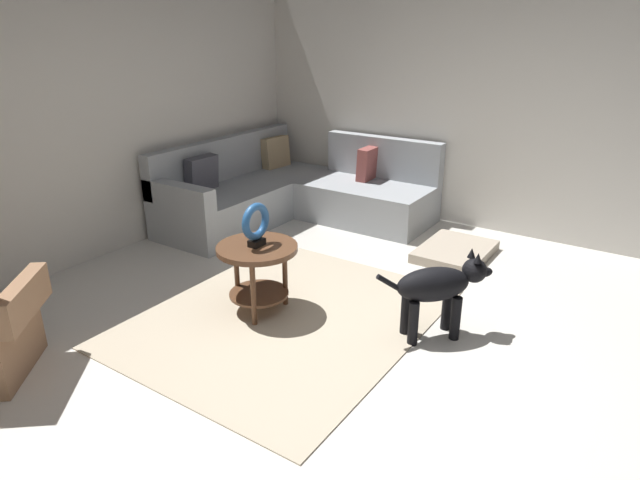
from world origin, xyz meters
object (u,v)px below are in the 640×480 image
object	(u,v)px
sectional_couch	(291,194)
dog_bed_mat	(455,252)
dog	(439,287)
torus_sculpture	(256,224)
side_table	(258,261)

from	to	relation	value
sectional_couch	dog_bed_mat	distance (m)	1.95
sectional_couch	dog_bed_mat	bearing A→B (deg)	-90.36
dog_bed_mat	dog	xyz separation A→B (m)	(-1.45, -0.40, 0.33)
torus_sculpture	dog_bed_mat	size ratio (longest dim) A/B	0.41
sectional_couch	dog	distance (m)	2.75
torus_sculpture	dog_bed_mat	distance (m)	2.15
sectional_couch	dog_bed_mat	xyz separation A→B (m)	(-0.01, -1.93, -0.25)
dog	sectional_couch	bearing A→B (deg)	-169.01
side_table	dog	distance (m)	1.32
torus_sculpture	dog	bearing A→B (deg)	-71.79
side_table	torus_sculpture	size ratio (longest dim) A/B	1.84
side_table	dog_bed_mat	bearing A→B (deg)	-24.70
dog_bed_mat	sectional_couch	bearing A→B (deg)	89.64
side_table	dog	bearing A→B (deg)	-71.79
torus_sculpture	dog_bed_mat	world-z (taller)	torus_sculpture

